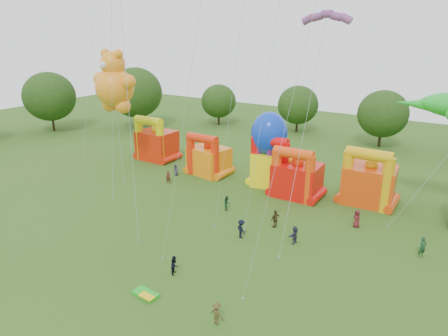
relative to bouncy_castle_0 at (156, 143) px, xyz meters
The scene contains 23 objects.
ground 34.66m from the bouncy_castle_0, 55.91° to the right, with size 160.00×160.00×0.00m, color #2B5919.
tree_ring 33.62m from the bouncy_castle_0, 56.97° to the right, with size 121.44×123.52×12.07m.
bouncy_castle_0 is the anchor object (origin of this frame).
bouncy_castle_1 10.56m from the bouncy_castle_0, ahead, with size 5.80×5.00×5.88m.
bouncy_castle_2 20.01m from the bouncy_castle_0, ahead, with size 5.83×5.00×6.80m.
bouncy_castle_3 23.91m from the bouncy_castle_0, ahead, with size 5.41×4.39×6.29m.
bouncy_castle_4 31.54m from the bouncy_castle_0, ahead, with size 5.87×4.86×6.81m.
teddy_bear_kite 10.18m from the bouncy_castle_0, 86.36° to the right, with size 7.24×5.62×16.72m.
gecko_kite 38.90m from the bouncy_castle_0, ahead, with size 13.93×7.68×13.53m.
octopus_kite 19.71m from the bouncy_castle_0, ahead, with size 5.73×5.13×9.52m.
parafoil_kites 22.12m from the bouncy_castle_0, 51.93° to the right, with size 28.42×13.96×29.38m.
diamond_kites 27.68m from the bouncy_castle_0, 35.22° to the right, with size 27.36×15.96×39.90m.
folded_kite_bundle 34.01m from the bouncy_castle_0, 49.33° to the right, with size 2.05×1.18×0.31m.
spectator_0 8.46m from the bouncy_castle_0, 29.23° to the right, with size 0.77×0.50×1.58m, color #27243D.
spectator_1 10.96m from the bouncy_castle_0, 39.78° to the right, with size 0.61×0.40×1.66m, color #521E17.
spectator_2 21.37m from the bouncy_castle_0, 26.71° to the right, with size 0.79×0.62×1.63m, color #183C21.
spectator_3 27.54m from the bouncy_castle_0, 31.01° to the right, with size 1.20×0.69×1.86m, color black.
spectator_4 27.50m from the bouncy_castle_0, 22.46° to the right, with size 1.12×0.47×1.91m, color #45351B.
spectator_5 30.93m from the bouncy_castle_0, 23.68° to the right, with size 1.61×0.51×1.74m, color #2D2A46.
spectator_6 32.81m from the bouncy_castle_0, 10.50° to the right, with size 0.91×0.60×1.87m, color #5C1A1E.
spectator_7 39.57m from the bouncy_castle_0, 12.47° to the right, with size 0.71×0.47×1.96m, color #1B4324.
spectator_8 31.40m from the bouncy_castle_0, 45.26° to the right, with size 0.78×0.61×1.61m, color black.
spectator_9 37.97m from the bouncy_castle_0, 41.87° to the right, with size 1.06×0.61×1.65m, color #443D1B.
Camera 1 is at (21.32, -15.01, 18.85)m, focal length 32.00 mm.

